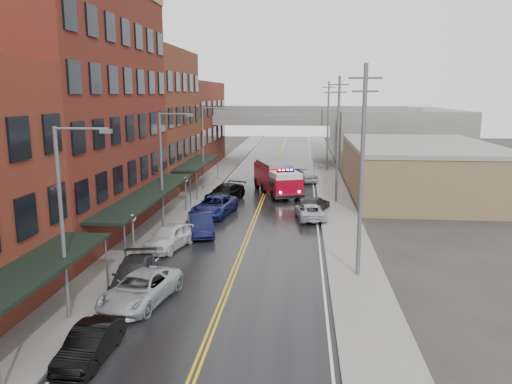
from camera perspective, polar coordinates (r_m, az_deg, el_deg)
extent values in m
cube|color=black|center=(44.17, 0.14, -2.40)|extent=(11.00, 160.00, 0.02)
cube|color=slate|center=(45.39, -9.08, -2.08)|extent=(3.00, 160.00, 0.15)
cube|color=slate|center=(44.10, 9.64, -2.49)|extent=(3.00, 160.00, 0.15)
cube|color=gray|center=(45.01, -7.04, -2.14)|extent=(0.30, 160.00, 0.15)
cube|color=gray|center=(44.01, 7.49, -2.46)|extent=(0.30, 160.00, 0.15)
cube|color=#5C2318|center=(39.71, -20.56, 8.49)|extent=(9.00, 20.00, 18.00)
cube|color=brown|center=(56.04, -12.64, 7.97)|extent=(9.00, 15.00, 15.00)
cube|color=maroon|center=(72.95, -8.35, 7.63)|extent=(9.00, 20.00, 12.00)
cube|color=olive|center=(54.69, 18.10, 2.34)|extent=(14.00, 22.00, 5.00)
cube|color=slate|center=(84.18, 15.10, 6.46)|extent=(18.00, 30.00, 8.00)
cylinder|color=slate|center=(27.88, -16.71, -7.88)|extent=(0.10, 0.10, 3.00)
cube|color=black|center=(38.25, -12.09, -0.19)|extent=(2.60, 18.00, 0.18)
cylinder|color=slate|center=(30.36, -14.74, -6.21)|extent=(0.10, 0.10, 3.00)
cylinder|color=slate|center=(46.38, -7.51, 0.05)|extent=(0.10, 0.10, 3.00)
cube|color=black|center=(54.96, -6.67, 3.39)|extent=(2.60, 13.00, 0.18)
cylinder|color=slate|center=(49.07, -6.79, 0.68)|extent=(0.10, 0.10, 3.00)
cylinder|color=slate|center=(60.88, -4.39, 2.77)|extent=(0.10, 0.10, 3.00)
cylinder|color=#59595B|center=(31.84, -13.83, -5.54)|extent=(0.14, 0.14, 2.80)
sphere|color=silver|center=(31.45, -13.96, -2.92)|extent=(0.44, 0.44, 0.44)
cylinder|color=#59595B|center=(44.89, -8.02, -0.47)|extent=(0.14, 0.14, 2.80)
sphere|color=silver|center=(44.61, -8.07, 1.42)|extent=(0.44, 0.44, 0.44)
cylinder|color=#59595B|center=(24.09, -21.29, -3.73)|extent=(0.18, 0.18, 9.00)
cylinder|color=#59595B|center=(22.88, -19.37, 6.84)|extent=(2.40, 0.12, 0.12)
cube|color=#59595B|center=(22.45, -16.78, 6.67)|extent=(0.50, 0.22, 0.18)
cylinder|color=#59595B|center=(38.73, -10.76, 2.25)|extent=(0.18, 0.18, 9.00)
cylinder|color=#59595B|center=(37.99, -9.24, 8.81)|extent=(2.40, 0.12, 0.12)
cube|color=#59595B|center=(37.74, -7.60, 8.69)|extent=(0.50, 0.22, 0.18)
cylinder|color=#59595B|center=(54.15, -6.09, 4.89)|extent=(0.18, 0.18, 9.00)
cylinder|color=#59595B|center=(53.62, -4.91, 9.56)|extent=(2.40, 0.12, 0.12)
cube|color=#59595B|center=(53.44, -3.73, 9.47)|extent=(0.50, 0.22, 0.18)
cylinder|color=#59595B|center=(28.28, 11.98, 2.03)|extent=(0.24, 0.24, 12.00)
cube|color=#59595B|center=(27.95, 12.42, 12.61)|extent=(1.80, 0.12, 0.12)
cube|color=#59595B|center=(27.94, 12.36, 11.17)|extent=(1.40, 0.12, 0.12)
cylinder|color=#59595B|center=(48.06, 9.33, 5.81)|extent=(0.24, 0.24, 12.00)
cube|color=#59595B|center=(47.87, 9.53, 12.02)|extent=(1.80, 0.12, 0.12)
cube|color=#59595B|center=(47.86, 9.50, 11.18)|extent=(1.40, 0.12, 0.12)
cylinder|color=#59595B|center=(67.97, 8.21, 7.38)|extent=(0.24, 0.24, 12.00)
cube|color=#59595B|center=(67.83, 8.34, 11.76)|extent=(1.80, 0.12, 0.12)
cube|color=#59595B|center=(67.83, 8.32, 11.17)|extent=(1.40, 0.12, 0.12)
cube|color=slate|center=(74.94, 2.41, 8.40)|extent=(40.00, 10.00, 1.50)
cube|color=slate|center=(76.58, -5.90, 5.60)|extent=(1.60, 8.00, 6.00)
cube|color=slate|center=(75.45, 10.79, 5.38)|extent=(1.60, 8.00, 6.00)
cube|color=#A5071E|center=(53.48, 1.99, 1.86)|extent=(4.66, 6.69, 2.34)
cube|color=#A5071E|center=(49.45, 3.38, 0.69)|extent=(3.59, 3.65, 1.67)
cube|color=silver|center=(49.26, 3.40, 1.96)|extent=(3.38, 3.40, 0.56)
cube|color=black|center=(49.60, 3.31, 1.11)|extent=(3.23, 2.61, 0.89)
cube|color=slate|center=(53.28, 2.00, 3.28)|extent=(4.25, 6.18, 0.33)
cube|color=black|center=(49.20, 3.40, 2.38)|extent=(1.78, 0.89, 0.16)
sphere|color=#FF0C0C|center=(49.01, 2.72, 2.46)|extent=(0.22, 0.22, 0.22)
sphere|color=#1933FF|center=(49.37, 4.08, 2.51)|extent=(0.22, 0.22, 0.22)
cylinder|color=black|center=(49.15, 2.05, -0.35)|extent=(1.18, 0.74, 1.11)
cylinder|color=black|center=(49.88, 4.75, -0.21)|extent=(1.18, 0.74, 1.11)
cylinder|color=black|center=(52.83, 0.88, 0.47)|extent=(1.18, 0.74, 1.11)
cylinder|color=black|center=(53.51, 3.41, 0.58)|extent=(1.18, 0.74, 1.11)
cylinder|color=black|center=(55.48, 0.13, 0.99)|extent=(1.18, 0.74, 1.11)
cylinder|color=black|center=(56.12, 2.55, 1.09)|extent=(1.18, 0.74, 1.11)
imported|color=black|center=(21.60, -18.45, -16.14)|extent=(1.51, 4.12, 1.35)
imported|color=#AAADB2|center=(26.14, -13.05, -10.72)|extent=(3.47, 5.83, 1.52)
imported|color=#252628|center=(27.98, -13.75, -9.24)|extent=(3.10, 5.63, 1.55)
imported|color=silver|center=(34.53, -9.84, -5.06)|extent=(3.08, 5.16, 1.65)
imported|color=black|center=(37.58, -6.35, -3.66)|extent=(2.98, 5.14, 1.60)
imported|color=navy|center=(43.29, -4.75, -1.59)|extent=(3.68, 6.40, 1.68)
imported|color=black|center=(49.08, -3.53, -0.08)|extent=(3.98, 6.05, 1.63)
imported|color=#B3B5BC|center=(42.09, 6.18, -2.23)|extent=(2.85, 5.05, 1.33)
imported|color=#252528|center=(44.73, 6.64, -1.40)|extent=(3.31, 5.12, 1.38)
imported|color=#B7B7B7|center=(59.72, 5.64, 1.91)|extent=(3.34, 5.09, 1.61)
imported|color=black|center=(61.32, 5.08, 2.05)|extent=(2.12, 4.38, 1.39)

